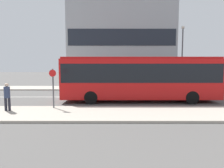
{
  "coord_description": "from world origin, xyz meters",
  "views": [
    {
      "loc": [
        3.11,
        -17.45,
        2.84
      ],
      "look_at": [
        3.11,
        -1.84,
        1.33
      ],
      "focal_mm": 32.0,
      "sensor_mm": 36.0,
      "label": 1
    }
  ],
  "objects_px": {
    "parked_car_0": "(206,86)",
    "city_bus": "(139,76)",
    "bus_stop_sign": "(53,85)",
    "street_lamp": "(182,51)",
    "pedestrian_near_stop": "(7,95)"
  },
  "relations": [
    {
      "from": "bus_stop_sign",
      "to": "street_lamp",
      "type": "height_order",
      "value": "street_lamp"
    },
    {
      "from": "parked_car_0",
      "to": "pedestrian_near_stop",
      "type": "height_order",
      "value": "pedestrian_near_stop"
    },
    {
      "from": "pedestrian_near_stop",
      "to": "street_lamp",
      "type": "relative_size",
      "value": 0.24
    },
    {
      "from": "city_bus",
      "to": "pedestrian_near_stop",
      "type": "height_order",
      "value": "city_bus"
    },
    {
      "from": "city_bus",
      "to": "bus_stop_sign",
      "type": "bearing_deg",
      "value": -154.77
    },
    {
      "from": "city_bus",
      "to": "street_lamp",
      "type": "bearing_deg",
      "value": 49.96
    },
    {
      "from": "pedestrian_near_stop",
      "to": "street_lamp",
      "type": "distance_m",
      "value": 18.07
    },
    {
      "from": "parked_car_0",
      "to": "city_bus",
      "type": "bearing_deg",
      "value": -144.54
    },
    {
      "from": "city_bus",
      "to": "bus_stop_sign",
      "type": "height_order",
      "value": "city_bus"
    },
    {
      "from": "parked_car_0",
      "to": "pedestrian_near_stop",
      "type": "xyz_separation_m",
      "value": [
        -16.1,
        -9.26,
        0.4
      ]
    },
    {
      "from": "parked_car_0",
      "to": "pedestrian_near_stop",
      "type": "relative_size",
      "value": 2.62
    },
    {
      "from": "city_bus",
      "to": "pedestrian_near_stop",
      "type": "relative_size",
      "value": 7.18
    },
    {
      "from": "bus_stop_sign",
      "to": "street_lamp",
      "type": "xyz_separation_m",
      "value": [
        11.54,
        10.1,
        2.82
      ]
    },
    {
      "from": "city_bus",
      "to": "street_lamp",
      "type": "xyz_separation_m",
      "value": [
        5.74,
        7.19,
        2.43
      ]
    },
    {
      "from": "city_bus",
      "to": "street_lamp",
      "type": "height_order",
      "value": "street_lamp"
    }
  ]
}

